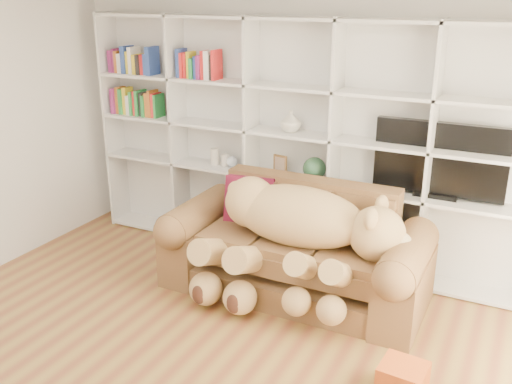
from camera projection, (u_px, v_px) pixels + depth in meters
The scene contains 14 objects.
floor at pixel (160, 383), 4.02m from camera, with size 5.00×5.00×0.00m, color brown.
wall_back at pixel (300, 124), 5.67m from camera, with size 5.00×0.02×2.70m, color white.
bookshelf at pixel (272, 129), 5.67m from camera, with size 4.43×0.35×2.40m.
sofa at pixel (296, 254), 5.14m from camera, with size 2.33×1.01×0.98m.
teddy_bear at pixel (295, 231), 4.84m from camera, with size 1.77×0.96×1.02m.
throw_pillow at pixel (250, 201), 5.39m from camera, with size 0.46×0.15×0.46m, color maroon.
gift_box at pixel (402, 381), 3.86m from camera, with size 0.30×0.28×0.24m, color #B14917.
tv at pixel (440, 160), 5.01m from camera, with size 1.14×0.18×0.68m.
picture_frame at pixel (280, 164), 5.68m from camera, with size 0.15×0.03×0.19m, color brown.
green_vase at pixel (314, 169), 5.53m from camera, with size 0.23×0.23×0.23m, color #2C5638.
figurine_tall at pixel (215, 156), 6.01m from camera, with size 0.09×0.09×0.18m, color beige.
figurine_short at pixel (225, 160), 5.97m from camera, with size 0.08×0.08×0.13m, color beige.
snow_globe at pixel (232, 161), 5.93m from camera, with size 0.12×0.12×0.12m, color silver.
shelf_vase at pixel (291, 121), 5.49m from camera, with size 0.20×0.20×0.21m, color beige.
Camera 1 is at (2.10, -2.67, 2.62)m, focal length 40.00 mm.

